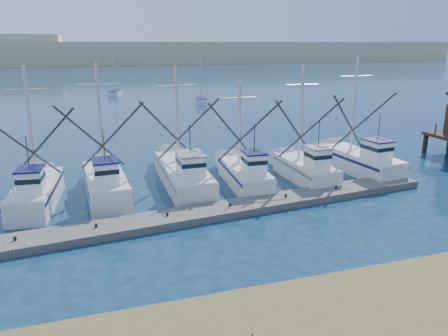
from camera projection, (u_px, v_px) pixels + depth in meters
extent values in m
plane|color=#0C2338|center=(341.00, 244.00, 22.69)|extent=(500.00, 500.00, 0.00)
cube|color=#635D58|center=(200.00, 214.00, 26.07)|extent=(33.01, 5.75, 0.44)
cube|color=tan|center=(106.00, 52.00, 213.33)|extent=(360.00, 60.00, 10.00)
cube|color=silver|center=(37.00, 195.00, 27.75)|extent=(3.06, 7.41, 1.43)
cube|color=white|center=(31.00, 182.00, 25.65)|extent=(1.51, 1.89, 1.50)
cylinder|color=#B7B2A8|center=(30.00, 124.00, 27.65)|extent=(0.22, 0.22, 7.29)
cube|color=silver|center=(106.00, 187.00, 29.18)|extent=(2.75, 7.72, 1.57)
cube|color=white|center=(106.00, 173.00, 26.97)|extent=(1.49, 1.92, 1.50)
cylinder|color=#B7B2A8|center=(100.00, 118.00, 29.13)|extent=(0.22, 0.22, 7.31)
cube|color=silver|center=(183.00, 176.00, 31.63)|extent=(2.81, 9.47, 1.46)
cube|color=white|center=(190.00, 165.00, 29.00)|extent=(1.59, 2.32, 1.50)
cylinder|color=#B7B2A8|center=(177.00, 115.00, 31.92)|extent=(0.22, 0.22, 7.03)
cube|color=silver|center=(244.00, 176.00, 31.82)|extent=(2.80, 7.21, 1.35)
cube|color=white|center=(254.00, 164.00, 29.77)|extent=(1.46, 1.81, 1.50)
cylinder|color=#B7B2A8|center=(239.00, 123.00, 31.89)|extent=(0.22, 0.22, 6.09)
cube|color=silver|center=(305.00, 171.00, 32.98)|extent=(2.38, 6.53, 1.37)
cube|color=white|center=(317.00, 159.00, 31.05)|extent=(1.38, 1.59, 1.50)
cylinder|color=#B7B2A8|center=(301.00, 114.00, 32.82)|extent=(0.22, 0.22, 7.10)
cube|color=silver|center=(359.00, 163.00, 35.08)|extent=(3.33, 8.04, 1.48)
cube|color=white|center=(377.00, 151.00, 32.83)|extent=(1.69, 2.04, 1.50)
cylinder|color=#B7B2A8|center=(354.00, 105.00, 35.05)|extent=(0.22, 0.22, 7.50)
cube|color=silver|center=(202.00, 101.00, 73.97)|extent=(2.83, 5.37, 0.90)
cylinder|color=#B7B2A8|center=(201.00, 76.00, 73.11)|extent=(0.12, 0.12, 7.20)
cube|color=silver|center=(115.00, 93.00, 85.17)|extent=(3.04, 5.14, 0.90)
cylinder|color=#B7B2A8|center=(114.00, 72.00, 84.32)|extent=(0.12, 0.12, 7.20)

